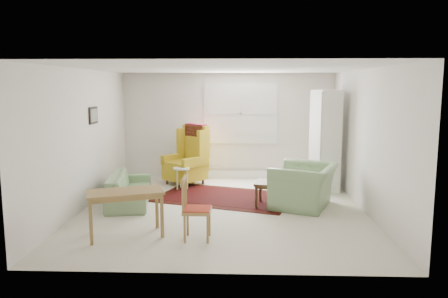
{
  "coord_description": "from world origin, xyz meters",
  "views": [
    {
      "loc": [
        0.3,
        -7.64,
        2.21
      ],
      "look_at": [
        0.0,
        0.3,
        1.05
      ],
      "focal_mm": 35.0,
      "sensor_mm": 36.0,
      "label": 1
    }
  ],
  "objects_px": {
    "cabinet": "(325,140)",
    "armchair": "(304,182)",
    "coffee_table": "(271,194)",
    "desk_chair": "(197,209)",
    "desk": "(126,214)",
    "sofa": "(129,183)",
    "stool": "(182,178)",
    "wingback_chair": "(185,155)"
  },
  "relations": [
    {
      "from": "armchair",
      "to": "stool",
      "type": "xyz_separation_m",
      "value": [
        -2.42,
        1.28,
        -0.23
      ]
    },
    {
      "from": "coffee_table",
      "to": "stool",
      "type": "xyz_separation_m",
      "value": [
        -1.82,
        1.23,
        0.01
      ]
    },
    {
      "from": "sofa",
      "to": "desk_chair",
      "type": "xyz_separation_m",
      "value": [
        1.49,
        -1.99,
        0.08
      ]
    },
    {
      "from": "coffee_table",
      "to": "wingback_chair",
      "type": "bearing_deg",
      "value": 136.6
    },
    {
      "from": "sofa",
      "to": "coffee_table",
      "type": "bearing_deg",
      "value": -101.87
    },
    {
      "from": "desk_chair",
      "to": "stool",
      "type": "bearing_deg",
      "value": 12.25
    },
    {
      "from": "coffee_table",
      "to": "armchair",
      "type": "bearing_deg",
      "value": -5.26
    },
    {
      "from": "stool",
      "to": "coffee_table",
      "type": "bearing_deg",
      "value": -33.91
    },
    {
      "from": "cabinet",
      "to": "desk_chair",
      "type": "height_order",
      "value": "cabinet"
    },
    {
      "from": "cabinet",
      "to": "armchair",
      "type": "bearing_deg",
      "value": -120.85
    },
    {
      "from": "cabinet",
      "to": "desk",
      "type": "relative_size",
      "value": 1.95
    },
    {
      "from": "desk",
      "to": "coffee_table",
      "type": "bearing_deg",
      "value": 37.88
    },
    {
      "from": "desk_chair",
      "to": "cabinet",
      "type": "bearing_deg",
      "value": -36.48
    },
    {
      "from": "wingback_chair",
      "to": "coffee_table",
      "type": "xyz_separation_m",
      "value": [
        1.81,
        -1.71,
        -0.45
      ]
    },
    {
      "from": "wingback_chair",
      "to": "coffee_table",
      "type": "relative_size",
      "value": 2.45
    },
    {
      "from": "sofa",
      "to": "coffee_table",
      "type": "relative_size",
      "value": 3.37
    },
    {
      "from": "armchair",
      "to": "desk",
      "type": "xyz_separation_m",
      "value": [
        -2.85,
        -1.69,
        -0.12
      ]
    },
    {
      "from": "cabinet",
      "to": "desk",
      "type": "xyz_separation_m",
      "value": [
        -3.48,
        -3.11,
        -0.72
      ]
    },
    {
      "from": "stool",
      "to": "desk_chair",
      "type": "relative_size",
      "value": 0.52
    },
    {
      "from": "coffee_table",
      "to": "desk_chair",
      "type": "bearing_deg",
      "value": -122.5
    },
    {
      "from": "wingback_chair",
      "to": "desk_chair",
      "type": "xyz_separation_m",
      "value": [
        0.63,
        -3.56,
        -0.22
      ]
    },
    {
      "from": "coffee_table",
      "to": "desk_chair",
      "type": "relative_size",
      "value": 0.6
    },
    {
      "from": "wingback_chair",
      "to": "stool",
      "type": "bearing_deg",
      "value": -51.04
    },
    {
      "from": "armchair",
      "to": "desk",
      "type": "distance_m",
      "value": 3.31
    },
    {
      "from": "sofa",
      "to": "armchair",
      "type": "distance_m",
      "value": 3.28
    },
    {
      "from": "coffee_table",
      "to": "cabinet",
      "type": "xyz_separation_m",
      "value": [
        1.23,
        1.36,
        0.83
      ]
    },
    {
      "from": "cabinet",
      "to": "desk",
      "type": "distance_m",
      "value": 4.72
    },
    {
      "from": "wingback_chair",
      "to": "cabinet",
      "type": "xyz_separation_m",
      "value": [
        3.04,
        -0.35,
        0.38
      ]
    },
    {
      "from": "coffee_table",
      "to": "stool",
      "type": "relative_size",
      "value": 1.16
    },
    {
      "from": "coffee_table",
      "to": "desk",
      "type": "xyz_separation_m",
      "value": [
        -2.25,
        -1.75,
        0.12
      ]
    },
    {
      "from": "armchair",
      "to": "coffee_table",
      "type": "bearing_deg",
      "value": -73.34
    },
    {
      "from": "armchair",
      "to": "stool",
      "type": "bearing_deg",
      "value": -95.94
    },
    {
      "from": "stool",
      "to": "desk_chair",
      "type": "xyz_separation_m",
      "value": [
        0.64,
        -3.08,
        0.22
      ]
    },
    {
      "from": "armchair",
      "to": "wingback_chair",
      "type": "bearing_deg",
      "value": -104.32
    },
    {
      "from": "desk",
      "to": "desk_chair",
      "type": "height_order",
      "value": "desk_chair"
    },
    {
      "from": "cabinet",
      "to": "desk_chair",
      "type": "xyz_separation_m",
      "value": [
        -2.41,
        -3.21,
        -0.6
      ]
    },
    {
      "from": "armchair",
      "to": "coffee_table",
      "type": "height_order",
      "value": "armchair"
    },
    {
      "from": "desk",
      "to": "desk_chair",
      "type": "xyz_separation_m",
      "value": [
        1.07,
        -0.1,
        0.11
      ]
    },
    {
      "from": "stool",
      "to": "cabinet",
      "type": "height_order",
      "value": "cabinet"
    },
    {
      "from": "sofa",
      "to": "stool",
      "type": "height_order",
      "value": "sofa"
    },
    {
      "from": "desk",
      "to": "sofa",
      "type": "bearing_deg",
      "value": 102.7
    },
    {
      "from": "desk",
      "to": "desk_chair",
      "type": "relative_size",
      "value": 1.18
    }
  ]
}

